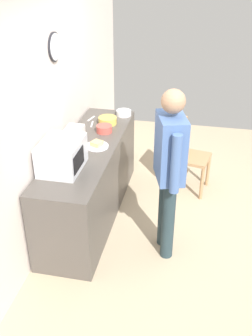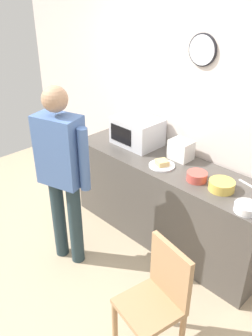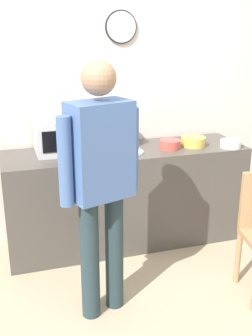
{
  "view_description": "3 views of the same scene",
  "coord_description": "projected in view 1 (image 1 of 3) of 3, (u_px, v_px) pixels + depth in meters",
  "views": [
    {
      "loc": [
        -3.69,
        0.01,
        2.89
      ],
      "look_at": [
        -0.25,
        0.72,
        0.87
      ],
      "focal_mm": 42.56,
      "sensor_mm": 36.0,
      "label": 1
    },
    {
      "loc": [
        1.95,
        -1.21,
        2.52
      ],
      "look_at": [
        -0.14,
        0.84,
        0.92
      ],
      "focal_mm": 36.98,
      "sensor_mm": 36.0,
      "label": 2
    },
    {
      "loc": [
        -0.98,
        -2.22,
        1.96
      ],
      "look_at": [
        -0.04,
        0.84,
        0.87
      ],
      "focal_mm": 44.47,
      "sensor_mm": 36.0,
      "label": 3
    }
  ],
  "objects": [
    {
      "name": "ground_plane",
      "position": [
        192.0,
        229.0,
        4.57
      ],
      "size": [
        6.0,
        6.0,
        0.0
      ],
      "primitive_type": "plane",
      "color": "tan"
    },
    {
      "name": "back_wall",
      "position": [
        50.0,
        113.0,
        4.21
      ],
      "size": [
        5.4,
        0.13,
        2.6
      ],
      "color": "silver",
      "rests_on": "ground_plane"
    },
    {
      "name": "kitchen_counter",
      "position": [
        90.0,
        181.0,
        4.63
      ],
      "size": [
        2.2,
        0.62,
        0.91
      ],
      "primitive_type": "cube",
      "color": "#4C4742",
      "rests_on": "ground_plane"
    },
    {
      "name": "microwave",
      "position": [
        62.0,
        155.0,
        3.89
      ],
      "size": [
        0.5,
        0.39,
        0.3
      ],
      "color": "silver",
      "rests_on": "kitchen_counter"
    },
    {
      "name": "sandwich_plate",
      "position": [
        97.0,
        145.0,
        4.37
      ],
      "size": [
        0.25,
        0.25,
        0.07
      ],
      "color": "white",
      "rests_on": "kitchen_counter"
    },
    {
      "name": "salad_bowl",
      "position": [
        104.0,
        129.0,
        4.7
      ],
      "size": [
        0.19,
        0.19,
        0.08
      ],
      "primitive_type": "cylinder",
      "color": "#C64C42",
      "rests_on": "kitchen_counter"
    },
    {
      "name": "cereal_bowl",
      "position": [
        108.0,
        121.0,
        4.91
      ],
      "size": [
        0.23,
        0.23,
        0.09
      ],
      "primitive_type": "cylinder",
      "color": "gold",
      "rests_on": "kitchen_counter"
    },
    {
      "name": "mixing_bowl",
      "position": [
        124.0,
        113.0,
        5.15
      ],
      "size": [
        0.19,
        0.19,
        0.07
      ],
      "primitive_type": "cylinder",
      "color": "white",
      "rests_on": "kitchen_counter"
    },
    {
      "name": "toaster",
      "position": [
        75.0,
        135.0,
        4.4
      ],
      "size": [
        0.22,
        0.18,
        0.2
      ],
      "primitive_type": "cube",
      "color": "silver",
      "rests_on": "kitchen_counter"
    },
    {
      "name": "fork_utensil",
      "position": [
        92.0,
        124.0,
        4.91
      ],
      "size": [
        0.17,
        0.05,
        0.01
      ],
      "primitive_type": "cube",
      "rotation": [
        0.0,
        0.0,
        0.17
      ],
      "color": "silver",
      "rests_on": "kitchen_counter"
    },
    {
      "name": "spoon_utensil",
      "position": [
        91.0,
        119.0,
        5.06
      ],
      "size": [
        0.17,
        0.06,
        0.01
      ],
      "primitive_type": "cube",
      "rotation": [
        0.0,
        0.0,
        2.9
      ],
      "color": "silver",
      "rests_on": "kitchen_counter"
    },
    {
      "name": "person_standing",
      "position": [
        169.0,
        164.0,
        3.77
      ],
      "size": [
        0.57,
        0.35,
        1.78
      ],
      "color": "#23363C",
      "rests_on": "ground_plane"
    },
    {
      "name": "wooden_chair",
      "position": [
        188.0,
        153.0,
        5.08
      ],
      "size": [
        0.47,
        0.47,
        0.94
      ],
      "color": "#A87F56",
      "rests_on": "ground_plane"
    }
  ]
}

